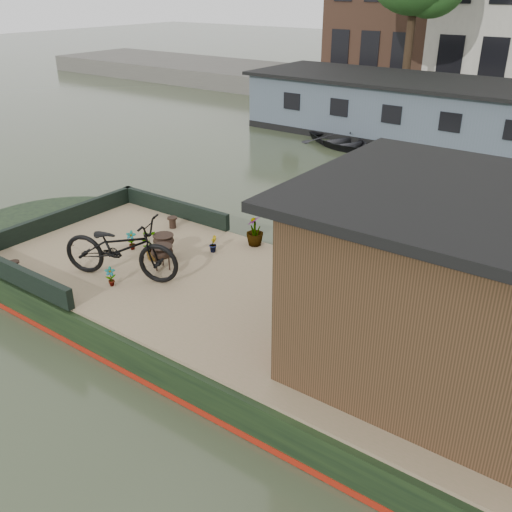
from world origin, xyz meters
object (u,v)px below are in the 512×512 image
Objects in this scene: potted_plant_a at (131,240)px; cabin at (461,288)px; brazier_rear at (164,246)px; bicycle at (120,248)px; dinghy at (341,137)px; brazier_front at (162,257)px.

cabin is at bearing -1.49° from potted_plant_a.
cabin is 5.48m from brazier_rear.
cabin is 5.47m from bicycle.
dinghy is (-1.65, 11.29, -0.53)m from potted_plant_a.
bicycle reaches higher than brazier_rear.
potted_plant_a is at bearing 167.52° from brazier_front.
brazier_front is (0.33, 0.62, -0.33)m from bicycle.
bicycle is 1.04m from brazier_rear.
bicycle is at bearing -118.05° from brazier_front.
dinghy is (-2.37, 11.15, -0.56)m from brazier_rear.
brazier_rear is at bearing -141.29° from dinghy.
brazier_front reaches higher than brazier_rear.
brazier_front is 1.01× the size of brazier_rear.
dinghy is at bearing 124.09° from cabin.
potted_plant_a is 0.13× the size of dinghy.
cabin is 9.13× the size of brazier_front.
bicycle reaches higher than brazier_front.
cabin is 1.93× the size of bicycle.
brazier_rear reaches higher than dinghy.
cabin is at bearing -3.15° from brazier_rear.
bicycle is 1.17m from potted_plant_a.
brazier_front reaches higher than dinghy.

